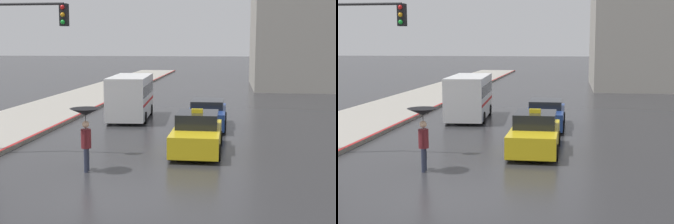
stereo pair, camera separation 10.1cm
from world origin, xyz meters
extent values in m
plane|color=#2D2D30|center=(0.00, 0.00, 0.00)|extent=(300.00, 300.00, 0.00)
cube|color=gold|center=(1.83, 6.18, 0.56)|extent=(1.80, 4.25, 0.79)
cube|color=black|center=(1.83, 6.39, 1.24)|extent=(1.58, 1.91, 0.58)
cylinder|color=black|center=(2.68, 4.86, 0.30)|extent=(0.20, 0.60, 0.60)
cylinder|color=black|center=(0.97, 4.86, 0.30)|extent=(0.20, 0.60, 0.60)
cylinder|color=black|center=(2.68, 7.49, 0.30)|extent=(0.20, 0.60, 0.60)
cylinder|color=black|center=(0.97, 7.49, 0.30)|extent=(0.20, 0.60, 0.60)
cube|color=yellow|center=(1.83, 6.18, 1.61)|extent=(0.44, 0.16, 0.16)
cube|color=navy|center=(1.94, 11.61, 0.57)|extent=(1.80, 4.45, 0.80)
cube|color=black|center=(1.94, 11.83, 1.17)|extent=(1.58, 2.00, 0.41)
cylinder|color=black|center=(2.80, 10.23, 0.30)|extent=(0.20, 0.60, 0.60)
cylinder|color=black|center=(1.09, 10.23, 0.30)|extent=(0.20, 0.60, 0.60)
cylinder|color=black|center=(2.80, 12.99, 0.30)|extent=(0.20, 0.60, 0.60)
cylinder|color=black|center=(1.09, 12.99, 0.30)|extent=(0.20, 0.60, 0.60)
cube|color=silver|center=(-2.45, 13.77, 1.29)|extent=(2.33, 5.21, 2.26)
cube|color=black|center=(-2.45, 13.77, 1.70)|extent=(2.33, 4.81, 0.58)
cube|color=red|center=(-2.45, 13.77, 1.02)|extent=(2.34, 5.01, 0.14)
cylinder|color=black|center=(-1.40, 12.31, 0.32)|extent=(0.24, 0.64, 0.63)
cylinder|color=black|center=(-3.30, 12.18, 0.32)|extent=(0.24, 0.64, 0.63)
cylinder|color=black|center=(-1.60, 15.36, 0.32)|extent=(0.24, 0.64, 0.63)
cylinder|color=black|center=(-3.50, 15.23, 0.32)|extent=(0.24, 0.64, 0.63)
cylinder|color=#2D3347|center=(-1.57, 2.71, 0.40)|extent=(0.13, 0.13, 0.79)
cylinder|color=#2D3347|center=(-1.58, 2.93, 0.40)|extent=(0.13, 0.13, 0.79)
cylinder|color=maroon|center=(-1.57, 2.82, 1.10)|extent=(0.35, 0.35, 0.63)
sphere|color=#DBAD89|center=(-1.57, 2.82, 1.58)|extent=(0.23, 0.23, 0.23)
cylinder|color=maroon|center=(-1.56, 2.61, 1.15)|extent=(0.07, 0.07, 0.53)
cylinder|color=maroon|center=(-1.58, 3.02, 1.15)|extent=(0.07, 0.07, 0.53)
cone|color=black|center=(-1.57, 2.82, 1.99)|extent=(1.01, 1.01, 0.23)
cylinder|color=black|center=(-1.57, 2.82, 1.66)|extent=(0.02, 0.02, 0.67)
cube|color=#262628|center=(-1.64, 3.10, 0.44)|extent=(0.11, 0.18, 0.28)
cylinder|color=black|center=(-4.47, 4.88, 5.62)|extent=(3.07, 0.10, 0.10)
cube|color=black|center=(-2.94, 4.88, 5.22)|extent=(0.28, 0.28, 0.80)
sphere|color=red|center=(-2.94, 4.72, 5.48)|extent=(0.16, 0.16, 0.16)
sphere|color=orange|center=(-2.94, 4.72, 5.22)|extent=(0.16, 0.16, 0.16)
sphere|color=green|center=(-2.94, 4.72, 4.96)|extent=(0.16, 0.16, 0.16)
camera|label=1|loc=(3.11, -11.70, 4.17)|focal=50.00mm
camera|label=2|loc=(3.21, -11.68, 4.17)|focal=50.00mm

